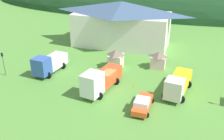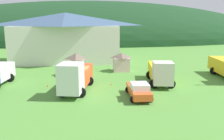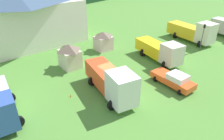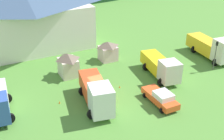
# 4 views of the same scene
# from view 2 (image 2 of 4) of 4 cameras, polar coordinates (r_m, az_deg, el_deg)

# --- Properties ---
(ground_plane) EXTENTS (200.00, 200.00, 0.00)m
(ground_plane) POSITION_cam_2_polar(r_m,az_deg,el_deg) (29.31, -5.80, -4.19)
(ground_plane) COLOR #518C38
(forested_hill_backdrop) EXTENTS (145.78, 60.00, 29.32)m
(forested_hill_backdrop) POSITION_cam_2_polar(r_m,az_deg,el_deg) (98.23, -5.64, 7.08)
(forested_hill_backdrop) COLOR #193D1E
(forested_hill_backdrop) RESTS_ON ground
(depot_building) EXTENTS (20.66, 10.07, 9.14)m
(depot_building) POSITION_cam_2_polar(r_m,az_deg,el_deg) (47.30, -10.61, 7.58)
(depot_building) COLOR white
(depot_building) RESTS_ON ground
(play_shed_cream) EXTENTS (2.41, 2.75, 3.20)m
(play_shed_cream) POSITION_cam_2_polar(r_m,az_deg,el_deg) (35.84, -8.28, 1.41)
(play_shed_cream) COLOR beige
(play_shed_cream) RESTS_ON ground
(play_shed_pink) EXTENTS (2.60, 2.33, 2.87)m
(play_shed_pink) POSITION_cam_2_polar(r_m,az_deg,el_deg) (38.23, 2.17, 1.92)
(play_shed_pink) COLOR beige
(play_shed_pink) RESTS_ON ground
(heavy_rig_white) EXTENTS (3.94, 8.32, 3.58)m
(heavy_rig_white) POSITION_cam_2_polar(r_m,az_deg,el_deg) (27.60, -8.42, -1.45)
(heavy_rig_white) COLOR white
(heavy_rig_white) RESTS_ON ground
(flatbed_truck_yellow) EXTENTS (3.74, 7.87, 3.15)m
(flatbed_truck_yellow) POSITION_cam_2_polar(r_m,az_deg,el_deg) (31.32, 11.08, -0.35)
(flatbed_truck_yellow) COLOR silver
(flatbed_truck_yellow) RESTS_ON ground
(service_pickup_orange) EXTENTS (2.35, 5.05, 1.66)m
(service_pickup_orange) POSITION_cam_2_polar(r_m,az_deg,el_deg) (25.65, 6.22, -4.61)
(service_pickup_orange) COLOR #E85523
(service_pickup_orange) RESTS_ON ground
(traffic_cone_near_pickup) EXTENTS (0.36, 0.36, 0.59)m
(traffic_cone_near_pickup) POSITION_cam_2_polar(r_m,az_deg,el_deg) (30.77, -14.68, -3.74)
(traffic_cone_near_pickup) COLOR orange
(traffic_cone_near_pickup) RESTS_ON ground
(traffic_cone_mid_row) EXTENTS (0.36, 0.36, 0.54)m
(traffic_cone_mid_row) POSITION_cam_2_polar(r_m,az_deg,el_deg) (30.52, -0.18, -3.47)
(traffic_cone_mid_row) COLOR orange
(traffic_cone_mid_row) RESTS_ON ground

